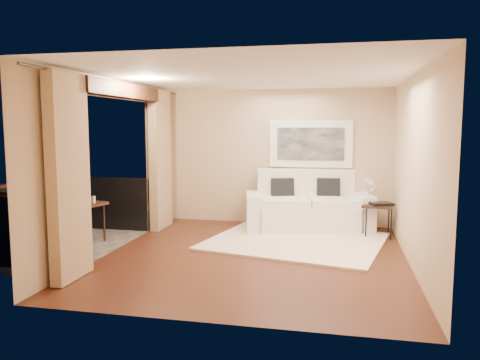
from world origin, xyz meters
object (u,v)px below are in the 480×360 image
(balcony_chair_near, at_px, (4,220))
(balcony_chair_far, at_px, (65,212))
(orchid, at_px, (370,190))
(side_table, at_px, (378,208))
(ice_bucket, at_px, (77,195))
(bistro_table, at_px, (83,208))
(sofa, at_px, (307,208))

(balcony_chair_near, bearing_deg, balcony_chair_far, 60.72)
(orchid, bearing_deg, balcony_chair_near, -152.64)
(side_table, xyz_separation_m, ice_bucket, (-5.06, -1.43, 0.28))
(orchid, xyz_separation_m, bistro_table, (-4.72, -1.74, -0.21))
(bistro_table, bearing_deg, ice_bucket, 143.07)
(balcony_chair_far, bearing_deg, bistro_table, 167.55)
(orchid, distance_m, ice_bucket, 5.17)
(bistro_table, distance_m, ice_bucket, 0.30)
(side_table, height_order, balcony_chair_far, balcony_chair_far)
(orchid, relative_size, balcony_chair_near, 0.49)
(sofa, distance_m, ice_bucket, 4.21)
(balcony_chair_near, bearing_deg, side_table, 15.00)
(side_table, xyz_separation_m, bistro_table, (-4.87, -1.58, 0.09))
(balcony_chair_far, bearing_deg, balcony_chair_near, 53.48)
(sofa, height_order, ice_bucket, sofa)
(balcony_chair_near, bearing_deg, bistro_table, 46.90)
(orchid, bearing_deg, sofa, 169.60)
(bistro_table, bearing_deg, side_table, 17.93)
(side_table, bearing_deg, orchid, 130.82)
(sofa, relative_size, balcony_chair_near, 2.51)
(ice_bucket, bearing_deg, sofa, 25.49)
(balcony_chair_near, relative_size, ice_bucket, 4.98)
(balcony_chair_far, height_order, balcony_chair_near, balcony_chair_near)
(sofa, bearing_deg, balcony_chair_far, -165.18)
(ice_bucket, bearing_deg, orchid, 17.99)
(orchid, relative_size, balcony_chair_far, 0.53)
(orchid, height_order, bistro_table, orchid)
(side_table, height_order, balcony_chair_near, balcony_chair_near)
(sofa, distance_m, orchid, 1.23)
(sofa, height_order, bistro_table, sofa)
(orchid, distance_m, balcony_chair_far, 5.36)
(orchid, relative_size, bistro_table, 0.70)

